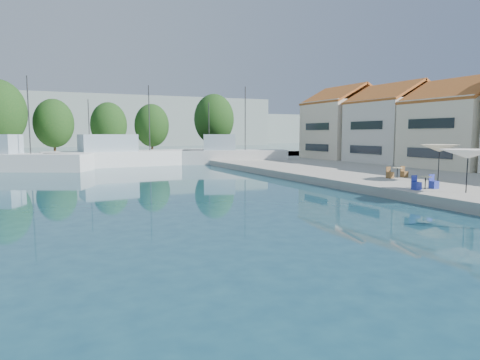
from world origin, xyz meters
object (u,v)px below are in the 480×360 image
trawler_03 (129,157)px  trawler_04 (232,156)px  umbrella_white (468,154)px  umbrella_cream (440,148)px  trawler_02 (13,161)px

trawler_03 → trawler_04: size_ratio=1.55×
trawler_04 → umbrella_white: size_ratio=4.55×
umbrella_white → umbrella_cream: size_ratio=1.17×
umbrella_white → umbrella_cream: 5.92m
trawler_04 → trawler_02: bearing=-159.2°
trawler_02 → trawler_04: size_ratio=1.11×
trawler_02 → trawler_03: (12.40, 2.66, -0.00)m
trawler_03 → umbrella_white: bearing=-78.2°
umbrella_white → trawler_02: bearing=125.4°
trawler_02 → trawler_03: size_ratio=0.71×
umbrella_cream → umbrella_white: bearing=-125.3°
trawler_04 → umbrella_white: trawler_04 is taller
trawler_02 → trawler_04: 24.90m
trawler_03 → umbrella_white: trawler_03 is taller
trawler_03 → trawler_04: 12.80m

